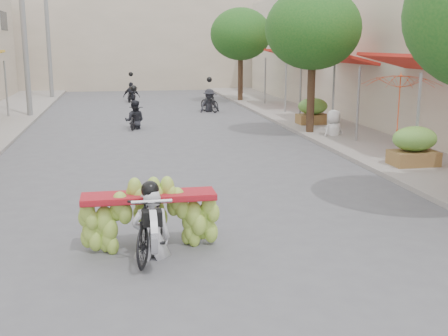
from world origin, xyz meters
TOP-DOWN VIEW (x-y plane):
  - sidewalk_right at (7.00, 15.00)m, footprint 4.00×60.00m
  - far_building at (0.00, 38.00)m, footprint 20.00×6.00m
  - utility_pole_far at (-5.40, 21.00)m, footprint 0.60×0.24m
  - utility_pole_back at (-5.40, 30.00)m, footprint 0.60×0.24m
  - street_tree_mid at (5.40, 14.00)m, footprint 3.40×3.40m
  - street_tree_far at (5.40, 26.00)m, footprint 3.40×3.40m
  - produce_crate_mid at (6.20, 8.00)m, footprint 1.20×0.88m
  - produce_crate_far at (6.20, 16.00)m, footprint 1.20×0.88m
  - banana_motorbike at (-1.03, 3.13)m, footprint 2.20×1.93m
  - market_umbrella at (6.05, 8.65)m, footprint 2.34×2.34m
  - pedestrian at (5.98, 13.15)m, footprint 1.01×0.79m
  - bg_motorbike_a at (-0.86, 16.76)m, footprint 0.87×1.54m
  - bg_motorbike_b at (2.91, 21.66)m, footprint 1.19×1.62m
  - bg_motorbike_c at (-0.70, 27.28)m, footprint 1.08×1.50m

SIDE VIEW (x-z plane):
  - sidewalk_right at x=7.00m, z-range 0.00..0.12m
  - banana_motorbike at x=-1.03m, z-range -0.34..1.73m
  - produce_crate_mid at x=6.20m, z-range 0.13..1.29m
  - produce_crate_far at x=6.20m, z-range 0.13..1.29m
  - bg_motorbike_a at x=-0.86m, z-range -0.20..1.75m
  - bg_motorbike_c at x=-0.70m, z-range -0.13..1.82m
  - bg_motorbike_b at x=2.91m, z-range -0.11..1.84m
  - pedestrian at x=5.98m, z-range 0.12..1.91m
  - market_umbrella at x=6.05m, z-range 1.60..3.51m
  - far_building at x=0.00m, z-range 0.00..7.00m
  - street_tree_mid at x=5.40m, z-range 1.16..6.41m
  - street_tree_far at x=5.40m, z-range 1.16..6.41m
  - utility_pole_far at x=-5.40m, z-range 0.03..8.03m
  - utility_pole_back at x=-5.40m, z-range 0.03..8.03m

